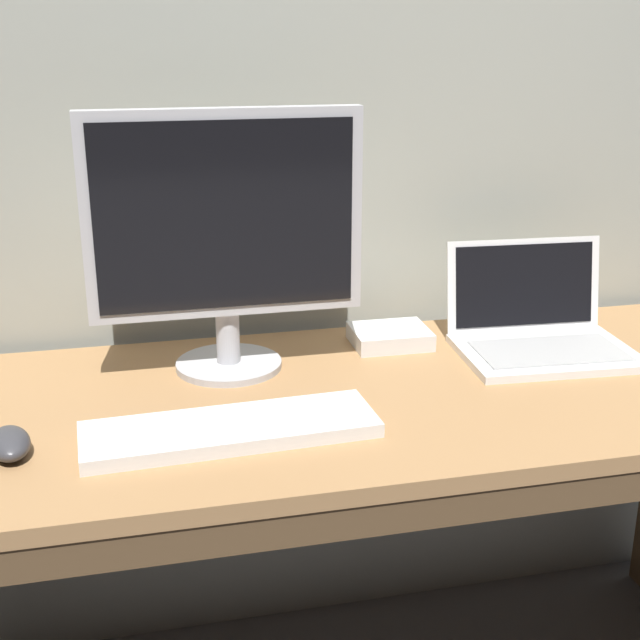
# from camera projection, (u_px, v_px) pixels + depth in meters

# --- Properties ---
(desk) EXTENTS (1.71, 0.68, 0.75)m
(desk) POSITION_uv_depth(u_px,v_px,m) (370.00, 484.00, 1.62)
(desk) COLOR #A87A4C
(desk) RESTS_ON ground
(laptop_white) EXTENTS (0.36, 0.30, 0.21)m
(laptop_white) POSITION_uv_depth(u_px,v_px,m) (540.00, 334.00, 1.74)
(laptop_white) COLOR white
(laptop_white) RESTS_ON desk
(external_monitor) EXTENTS (0.51, 0.20, 0.49)m
(external_monitor) POSITION_uv_depth(u_px,v_px,m) (225.00, 229.00, 1.56)
(external_monitor) COLOR #B7B7BC
(external_monitor) RESTS_ON desk
(wired_keyboard) EXTENTS (0.48, 0.17, 0.03)m
(wired_keyboard) POSITION_uv_depth(u_px,v_px,m) (230.00, 429.00, 1.38)
(wired_keyboard) COLOR white
(wired_keyboard) RESTS_ON desk
(computer_mouse) EXTENTS (0.08, 0.12, 0.04)m
(computer_mouse) POSITION_uv_depth(u_px,v_px,m) (9.00, 443.00, 1.32)
(computer_mouse) COLOR #38383D
(computer_mouse) RESTS_ON desk
(external_drive_box) EXTENTS (0.16, 0.13, 0.03)m
(external_drive_box) POSITION_uv_depth(u_px,v_px,m) (390.00, 336.00, 1.78)
(external_drive_box) COLOR silver
(external_drive_box) RESTS_ON desk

